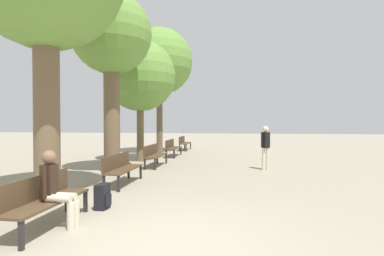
{
  "coord_description": "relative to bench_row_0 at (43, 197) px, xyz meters",
  "views": [
    {
      "loc": [
        1.08,
        -4.03,
        1.72
      ],
      "look_at": [
        -0.19,
        4.68,
        1.54
      ],
      "focal_mm": 28.0,
      "sensor_mm": 36.0,
      "label": 1
    }
  ],
  "objects": [
    {
      "name": "ground_plane",
      "position": [
        2.03,
        -0.42,
        -0.49
      ],
      "size": [
        80.0,
        80.0,
        0.0
      ],
      "primitive_type": "plane",
      "color": "gray"
    },
    {
      "name": "bench_row_0",
      "position": [
        0.0,
        0.0,
        0.0
      ],
      "size": [
        0.47,
        1.82,
        0.83
      ],
      "color": "#4C3823",
      "rests_on": "ground_plane"
    },
    {
      "name": "bench_row_1",
      "position": [
        0.0,
        3.36,
        0.0
      ],
      "size": [
        0.47,
        1.82,
        0.83
      ],
      "color": "#4C3823",
      "rests_on": "ground_plane"
    },
    {
      "name": "bench_row_2",
      "position": [
        0.0,
        6.71,
        0.0
      ],
      "size": [
        0.47,
        1.82,
        0.83
      ],
      "color": "#4C3823",
      "rests_on": "ground_plane"
    },
    {
      "name": "bench_row_3",
      "position": [
        0.0,
        10.07,
        0.0
      ],
      "size": [
        0.47,
        1.82,
        0.83
      ],
      "color": "#4C3823",
      "rests_on": "ground_plane"
    },
    {
      "name": "bench_row_4",
      "position": [
        0.0,
        13.43,
        0.0
      ],
      "size": [
        0.47,
        1.82,
        0.83
      ],
      "color": "#4C3823",
      "rests_on": "ground_plane"
    },
    {
      "name": "tree_row_1",
      "position": [
        -1.0,
        5.09,
        4.03
      ],
      "size": [
        2.69,
        2.69,
        6.01
      ],
      "color": "brown",
      "rests_on": "ground_plane"
    },
    {
      "name": "tree_row_2",
      "position": [
        -1.0,
        8.11,
        3.21
      ],
      "size": [
        3.08,
        3.08,
        5.26
      ],
      "color": "brown",
      "rests_on": "ground_plane"
    },
    {
      "name": "tree_row_3",
      "position": [
        -1.0,
        11.45,
        4.48
      ],
      "size": [
        3.62,
        3.62,
        6.81
      ],
      "color": "brown",
      "rests_on": "ground_plane"
    },
    {
      "name": "person_seated",
      "position": [
        0.23,
        0.0,
        0.18
      ],
      "size": [
        0.59,
        0.33,
        1.26
      ],
      "color": "beige",
      "rests_on": "ground_plane"
    },
    {
      "name": "backpack",
      "position": [
        0.51,
        1.11,
        -0.25
      ],
      "size": [
        0.24,
        0.33,
        0.49
      ],
      "color": "black",
      "rests_on": "ground_plane"
    },
    {
      "name": "pedestrian_near",
      "position": [
        4.17,
        6.43,
        0.41
      ],
      "size": [
        0.32,
        0.28,
        1.57
      ],
      "color": "beige",
      "rests_on": "ground_plane"
    }
  ]
}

